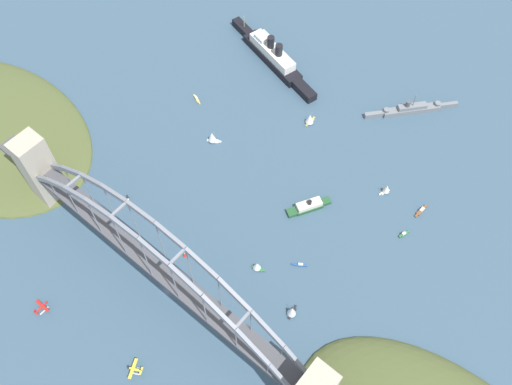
{
  "coord_description": "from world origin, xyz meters",
  "views": [
    {
      "loc": [
        116.75,
        -61.14,
        296.31
      ],
      "look_at": [
        0.0,
        78.9,
        8.0
      ],
      "focal_mm": 38.9,
      "sensor_mm": 36.0,
      "label": 1
    }
  ],
  "objects_px": {
    "naval_cruiser": "(411,109)",
    "small_boat_4": "(404,234)",
    "small_boat_3": "(128,201)",
    "small_boat_6": "(292,311)",
    "seaplane_taxiing_near_bridge": "(135,369)",
    "seaplane_second_in_formation": "(42,308)",
    "harbor_ferry_steamer": "(309,206)",
    "small_boat_1": "(310,119)",
    "small_boat_8": "(197,99)",
    "harbor_arch_bridge": "(160,268)",
    "ocean_liner": "(273,55)",
    "channel_marker_buoy": "(184,255)",
    "small_boat_2": "(421,211)",
    "small_boat_7": "(212,137)",
    "small_boat_0": "(386,189)",
    "small_boat_9": "(257,266)",
    "small_boat_5": "(300,265)"
  },
  "relations": [
    {
      "from": "small_boat_5",
      "to": "small_boat_6",
      "type": "height_order",
      "value": "small_boat_6"
    },
    {
      "from": "harbor_arch_bridge",
      "to": "channel_marker_buoy",
      "type": "bearing_deg",
      "value": 108.49
    },
    {
      "from": "seaplane_taxiing_near_bridge",
      "to": "small_boat_2",
      "type": "relative_size",
      "value": 0.89
    },
    {
      "from": "small_boat_1",
      "to": "small_boat_7",
      "type": "xyz_separation_m",
      "value": [
        -40.49,
        -54.28,
        0.2
      ]
    },
    {
      "from": "harbor_ferry_steamer",
      "to": "harbor_arch_bridge",
      "type": "bearing_deg",
      "value": -107.03
    },
    {
      "from": "ocean_liner",
      "to": "small_boat_0",
      "type": "bearing_deg",
      "value": -19.1
    },
    {
      "from": "ocean_liner",
      "to": "channel_marker_buoy",
      "type": "xyz_separation_m",
      "value": [
        60.73,
        -157.65,
        -4.81
      ]
    },
    {
      "from": "ocean_liner",
      "to": "small_boat_2",
      "type": "relative_size",
      "value": 8.3
    },
    {
      "from": "small_boat_0",
      "to": "small_boat_5",
      "type": "relative_size",
      "value": 1.05
    },
    {
      "from": "seaplane_taxiing_near_bridge",
      "to": "seaplane_second_in_formation",
      "type": "xyz_separation_m",
      "value": [
        -64.47,
        -9.64,
        -0.33
      ]
    },
    {
      "from": "naval_cruiser",
      "to": "harbor_ferry_steamer",
      "type": "relative_size",
      "value": 1.9
    },
    {
      "from": "harbor_arch_bridge",
      "to": "small_boat_0",
      "type": "bearing_deg",
      "value": 66.26
    },
    {
      "from": "ocean_liner",
      "to": "small_boat_0",
      "type": "distance_m",
      "value": 135.02
    },
    {
      "from": "channel_marker_buoy",
      "to": "small_boat_9",
      "type": "bearing_deg",
      "value": 28.95
    },
    {
      "from": "harbor_arch_bridge",
      "to": "harbor_ferry_steamer",
      "type": "distance_m",
      "value": 102.96
    },
    {
      "from": "naval_cruiser",
      "to": "seaplane_taxiing_near_bridge",
      "type": "distance_m",
      "value": 246.35
    },
    {
      "from": "ocean_liner",
      "to": "seaplane_second_in_formation",
      "type": "xyz_separation_m",
      "value": [
        22.71,
        -232.21,
        -3.86
      ]
    },
    {
      "from": "naval_cruiser",
      "to": "small_boat_4",
      "type": "relative_size",
      "value": 6.74
    },
    {
      "from": "small_boat_6",
      "to": "small_boat_7",
      "type": "bearing_deg",
      "value": 151.86
    },
    {
      "from": "naval_cruiser",
      "to": "seaplane_second_in_formation",
      "type": "height_order",
      "value": "naval_cruiser"
    },
    {
      "from": "small_boat_2",
      "to": "small_boat_7",
      "type": "distance_m",
      "value": 142.41
    },
    {
      "from": "small_boat_1",
      "to": "small_boat_8",
      "type": "relative_size",
      "value": 1.05
    },
    {
      "from": "small_boat_7",
      "to": "harbor_arch_bridge",
      "type": "bearing_deg",
      "value": -61.5
    },
    {
      "from": "channel_marker_buoy",
      "to": "small_boat_6",
      "type": "bearing_deg",
      "value": 9.76
    },
    {
      "from": "seaplane_second_in_formation",
      "to": "small_boat_1",
      "type": "relative_size",
      "value": 0.99
    },
    {
      "from": "small_boat_9",
      "to": "seaplane_taxiing_near_bridge",
      "type": "bearing_deg",
      "value": -97.71
    },
    {
      "from": "ocean_liner",
      "to": "small_boat_3",
      "type": "xyz_separation_m",
      "value": [
        7.85,
        -153.18,
        -5.09
      ]
    },
    {
      "from": "small_boat_2",
      "to": "seaplane_second_in_formation",
      "type": "bearing_deg",
      "value": -124.23
    },
    {
      "from": "small_boat_8",
      "to": "seaplane_taxiing_near_bridge",
      "type": "bearing_deg",
      "value": -56.62
    },
    {
      "from": "small_boat_5",
      "to": "small_boat_7",
      "type": "bearing_deg",
      "value": 160.79
    },
    {
      "from": "small_boat_3",
      "to": "small_boat_6",
      "type": "xyz_separation_m",
      "value": [
        123.28,
        7.63,
        3.89
      ]
    },
    {
      "from": "small_boat_8",
      "to": "small_boat_5",
      "type": "bearing_deg",
      "value": -22.41
    },
    {
      "from": "small_boat_2",
      "to": "seaplane_taxiing_near_bridge",
      "type": "bearing_deg",
      "value": -109.79
    },
    {
      "from": "ocean_liner",
      "to": "small_boat_2",
      "type": "bearing_deg",
      "value": -15.4
    },
    {
      "from": "small_boat_0",
      "to": "small_boat_5",
      "type": "distance_m",
      "value": 75.75
    },
    {
      "from": "small_boat_0",
      "to": "small_boat_8",
      "type": "distance_m",
      "value": 146.39
    },
    {
      "from": "small_boat_4",
      "to": "small_boat_7",
      "type": "xyz_separation_m",
      "value": [
        -136.5,
        -21.26,
        3.83
      ]
    },
    {
      "from": "small_boat_8",
      "to": "small_boat_1",
      "type": "bearing_deg",
      "value": 24.62
    },
    {
      "from": "seaplane_taxiing_near_bridge",
      "to": "small_boat_4",
      "type": "distance_m",
      "value": 172.68
    },
    {
      "from": "ocean_liner",
      "to": "harbor_ferry_steamer",
      "type": "height_order",
      "value": "ocean_liner"
    },
    {
      "from": "small_boat_2",
      "to": "harbor_ferry_steamer",
      "type": "bearing_deg",
      "value": -142.2
    },
    {
      "from": "harbor_ferry_steamer",
      "to": "small_boat_3",
      "type": "distance_m",
      "value": 112.56
    },
    {
      "from": "small_boat_0",
      "to": "small_boat_7",
      "type": "relative_size",
      "value": 0.86
    },
    {
      "from": "ocean_liner",
      "to": "small_boat_7",
      "type": "distance_m",
      "value": 85.62
    },
    {
      "from": "small_boat_8",
      "to": "channel_marker_buoy",
      "type": "distance_m",
      "value": 122.18
    },
    {
      "from": "small_boat_3",
      "to": "small_boat_6",
      "type": "relative_size",
      "value": 0.79
    },
    {
      "from": "small_boat_1",
      "to": "small_boat_7",
      "type": "height_order",
      "value": "small_boat_7"
    },
    {
      "from": "small_boat_5",
      "to": "small_boat_2",
      "type": "bearing_deg",
      "value": 65.27
    },
    {
      "from": "harbor_arch_bridge",
      "to": "small_boat_6",
      "type": "relative_size",
      "value": 25.52
    },
    {
      "from": "seaplane_second_in_formation",
      "to": "small_boat_1",
      "type": "bearing_deg",
      "value": 80.47
    }
  ]
}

